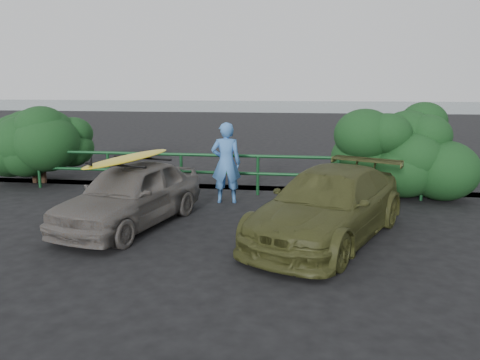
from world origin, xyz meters
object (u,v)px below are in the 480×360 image
object	(u,v)px
sedan	(131,194)
man	(226,163)
guardrail	(219,174)
surfboard	(129,158)
olive_vehicle	(329,205)

from	to	relation	value
sedan	man	xyz separation A→B (m)	(1.56, 2.10, 0.32)
guardrail	surfboard	size ratio (longest dim) A/B	5.18
olive_vehicle	man	bearing A→B (deg)	159.09
surfboard	olive_vehicle	bearing A→B (deg)	9.51
olive_vehicle	surfboard	world-z (taller)	surfboard
guardrail	olive_vehicle	bearing A→B (deg)	-50.71
surfboard	guardrail	bearing A→B (deg)	81.11
guardrail	man	size ratio (longest dim) A/B	7.31
sedan	man	bearing A→B (deg)	66.88
guardrail	surfboard	distance (m)	3.32
olive_vehicle	man	size ratio (longest dim) A/B	2.28
guardrail	sedan	size ratio (longest dim) A/B	3.74
olive_vehicle	guardrail	bearing A→B (deg)	154.10
guardrail	surfboard	world-z (taller)	surfboard
sedan	man	world-z (taller)	man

